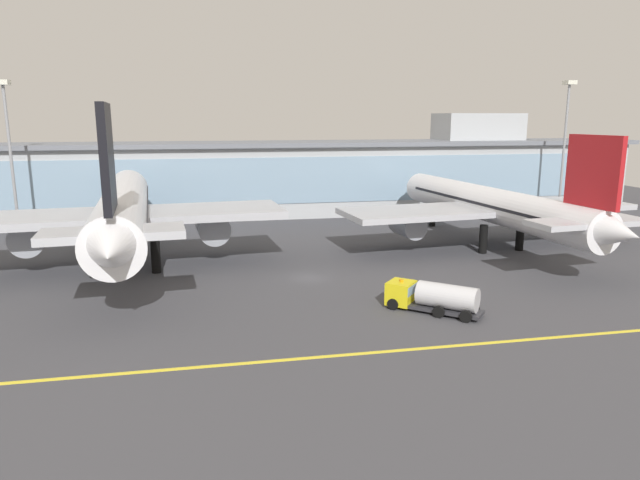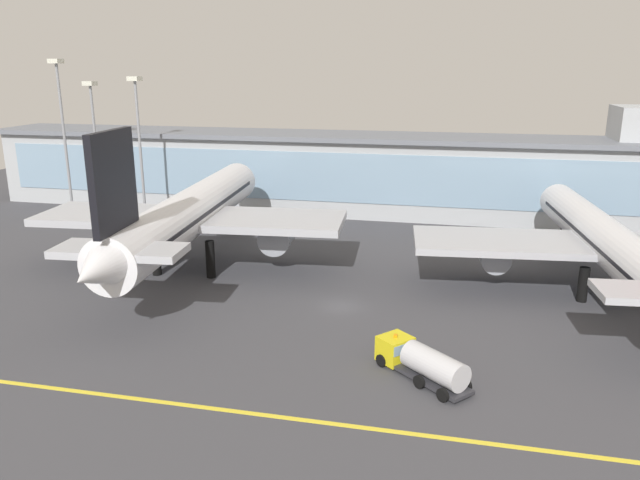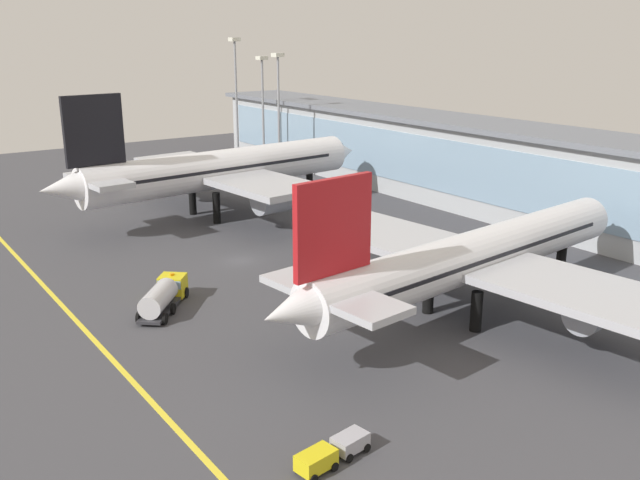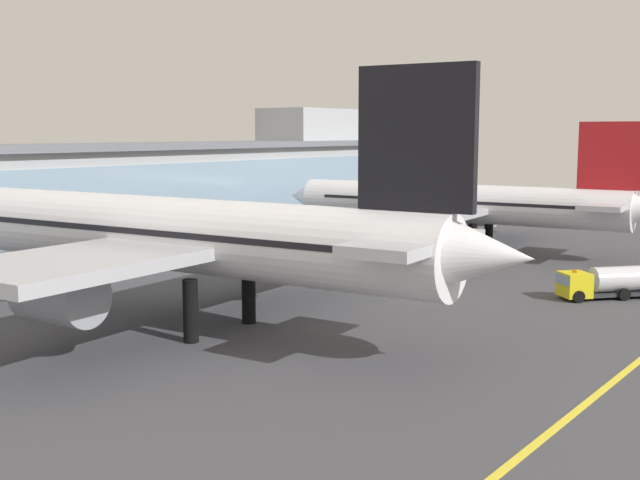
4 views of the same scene
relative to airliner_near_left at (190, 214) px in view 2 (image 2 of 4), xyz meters
name	(u,v)px [view 2 (image 2 of 4)]	position (x,y,z in m)	size (l,w,h in m)	color
ground_plane	(342,307)	(20.99, -8.70, -7.03)	(201.18, 201.18, 0.00)	#424247
taxiway_centreline_stripe	(285,418)	(20.99, -30.70, -7.03)	(160.94, 0.50, 0.01)	yellow
terminal_building	(400,173)	(22.65, 35.63, 0.19)	(146.70, 14.00, 18.82)	#ADB2B7
airliner_near_left	(190,214)	(0.00, 0.00, 0.00)	(39.06, 53.99, 19.22)	black
airliner_near_right	(607,243)	(48.88, 1.91, -1.13)	(43.07, 50.98, 16.20)	black
fuel_tanker_truck	(420,360)	(30.13, -22.42, -5.53)	(8.40, 7.79, 2.90)	black
apron_light_mast_west	(139,128)	(-18.19, 21.68, 8.24)	(1.80, 1.80, 23.30)	gray
apron_light_mast_centre	(62,118)	(-30.31, 19.45, 9.70)	(1.80, 1.80, 25.95)	gray
apron_light_mast_far_east	(94,128)	(-27.58, 23.86, 7.78)	(1.80, 1.80, 22.47)	gray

